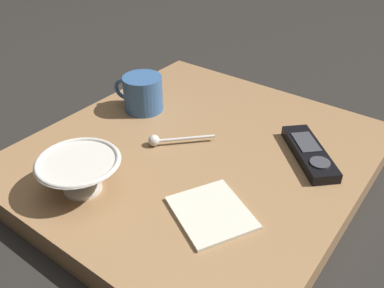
% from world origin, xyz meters
% --- Properties ---
extents(ground_plane, '(6.00, 6.00, 0.00)m').
position_xyz_m(ground_plane, '(0.00, 0.00, 0.00)').
color(ground_plane, black).
extents(table, '(0.66, 0.61, 0.05)m').
position_xyz_m(table, '(0.00, 0.00, 0.02)').
color(table, '#936D47').
rests_on(table, ground).
extents(cereal_bowl, '(0.14, 0.14, 0.06)m').
position_xyz_m(cereal_bowl, '(-0.22, 0.09, 0.08)').
color(cereal_bowl, beige).
rests_on(cereal_bowl, table).
extents(coffee_mug, '(0.09, 0.12, 0.08)m').
position_xyz_m(coffee_mug, '(0.05, 0.19, 0.09)').
color(coffee_mug, '#33598C').
rests_on(coffee_mug, table).
extents(teaspoon, '(0.10, 0.10, 0.02)m').
position_xyz_m(teaspoon, '(-0.03, 0.06, 0.06)').
color(teaspoon, silver).
rests_on(teaspoon, table).
extents(tv_remote_near, '(0.16, 0.16, 0.02)m').
position_xyz_m(tv_remote_near, '(0.10, -0.19, 0.06)').
color(tv_remote_near, black).
rests_on(tv_remote_near, table).
extents(folded_napkin, '(0.16, 0.16, 0.01)m').
position_xyz_m(folded_napkin, '(-0.14, -0.13, 0.05)').
color(folded_napkin, beige).
rests_on(folded_napkin, table).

